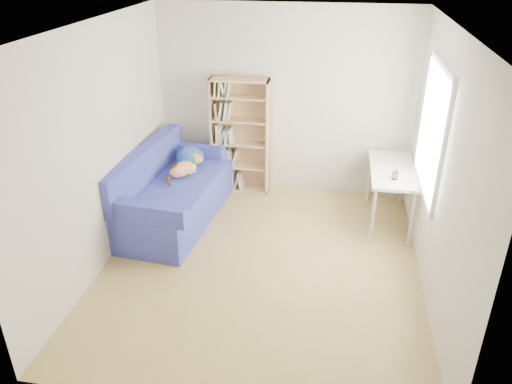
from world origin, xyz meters
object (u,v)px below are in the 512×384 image
at_px(desk, 392,174).
at_px(pen_cup, 395,175).
at_px(sofa, 172,194).
at_px(bookshelf, 240,141).

height_order(desk, pen_cup, pen_cup).
bearing_deg(pen_cup, desk, 89.35).
relative_size(sofa, desk, 1.73).
height_order(sofa, desk, sofa).
bearing_deg(bookshelf, desk, -16.68).
relative_size(sofa, bookshelf, 1.26).
height_order(bookshelf, pen_cup, bookshelf).
relative_size(bookshelf, desk, 1.38).
bearing_deg(desk, sofa, -171.68).
distance_m(sofa, pen_cup, 2.80).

